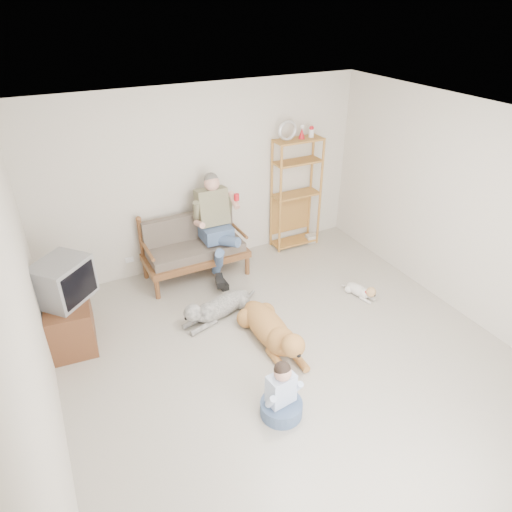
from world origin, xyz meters
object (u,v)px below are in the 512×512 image
golden_retriever (273,331)px  tv_stand (70,320)px  loveseat (194,246)px  etagere (296,193)px

golden_retriever → tv_stand: bearing=151.7°
loveseat → golden_retriever: 1.99m
loveseat → golden_retriever: loveseat is taller
loveseat → golden_retriever: (0.29, -1.95, -0.29)m
loveseat → etagere: (1.83, 0.16, 0.44)m
tv_stand → loveseat: bearing=27.2°
golden_retriever → etagere: bearing=53.9°
loveseat → tv_stand: loveseat is taller
etagere → golden_retriever: etagere is taller
tv_stand → golden_retriever: (2.16, -1.17, -0.11)m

